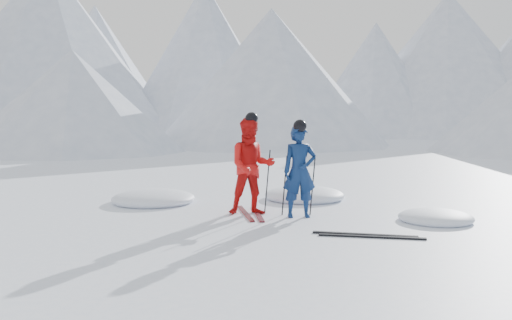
# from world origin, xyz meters

# --- Properties ---
(ground) EXTENTS (160.00, 160.00, 0.00)m
(ground) POSITION_xyz_m (0.00, 0.00, 0.00)
(ground) COLOR white
(ground) RESTS_ON ground
(mountain_range) EXTENTS (106.15, 62.94, 15.53)m
(mountain_range) POSITION_xyz_m (5.71, 35.31, 6.72)
(mountain_range) COLOR #B2BCD1
(mountain_range) RESTS_ON ground
(skier_blue) EXTENTS (0.73, 0.56, 1.78)m
(skier_blue) POSITION_xyz_m (-1.22, 0.47, 0.89)
(skier_blue) COLOR navy
(skier_blue) RESTS_ON ground
(skier_red) EXTENTS (1.09, 0.94, 1.92)m
(skier_red) POSITION_xyz_m (-2.18, 0.66, 0.96)
(skier_red) COLOR red
(skier_red) RESTS_ON ground
(pole_blue_left) EXTENTS (0.12, 0.08, 1.18)m
(pole_blue_left) POSITION_xyz_m (-1.52, 0.62, 0.59)
(pole_blue_left) COLOR black
(pole_blue_left) RESTS_ON ground
(pole_blue_right) EXTENTS (0.12, 0.07, 1.18)m
(pole_blue_right) POSITION_xyz_m (-0.97, 0.72, 0.59)
(pole_blue_right) COLOR black
(pole_blue_right) RESTS_ON ground
(pole_red_left) EXTENTS (0.13, 0.10, 1.28)m
(pole_red_left) POSITION_xyz_m (-2.48, 0.91, 0.64)
(pole_red_left) COLOR black
(pole_red_left) RESTS_ON ground
(pole_red_right) EXTENTS (0.13, 0.09, 1.28)m
(pole_red_right) POSITION_xyz_m (-1.88, 0.81, 0.64)
(pole_red_right) COLOR black
(pole_red_right) RESTS_ON ground
(ski_worn_left) EXTENTS (0.57, 1.66, 0.03)m
(ski_worn_left) POSITION_xyz_m (-2.30, 0.66, 0.01)
(ski_worn_left) COLOR black
(ski_worn_left) RESTS_ON ground
(ski_worn_right) EXTENTS (0.45, 1.68, 0.03)m
(ski_worn_right) POSITION_xyz_m (-2.06, 0.66, 0.01)
(ski_worn_right) COLOR black
(ski_worn_right) RESTS_ON ground
(ski_loose_a) EXTENTS (1.70, 0.28, 0.03)m
(ski_loose_a) POSITION_xyz_m (-0.10, -1.04, 0.01)
(ski_loose_a) COLOR black
(ski_loose_a) RESTS_ON ground
(ski_loose_b) EXTENTS (1.70, 0.22, 0.03)m
(ski_loose_b) POSITION_xyz_m (-0.00, -1.19, 0.01)
(ski_loose_b) COLOR black
(ski_loose_b) RESTS_ON ground
(snow_lumps) EXTENTS (7.50, 4.03, 0.41)m
(snow_lumps) POSITION_xyz_m (-2.18, 1.97, 0.00)
(snow_lumps) COLOR white
(snow_lumps) RESTS_ON ground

